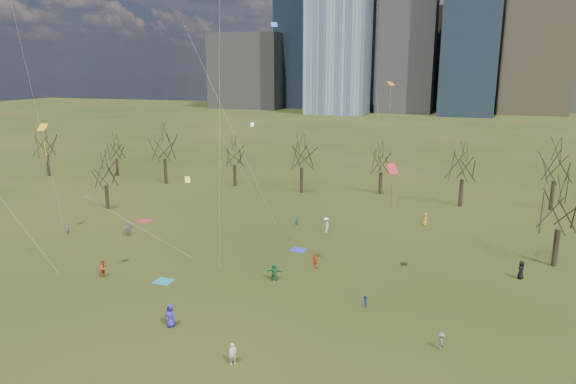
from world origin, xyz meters
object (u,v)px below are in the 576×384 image
(blanket_crimson, at_px, (144,221))
(person_1, at_px, (233,354))
(blanket_navy, at_px, (299,250))
(person_0, at_px, (170,316))
(person_2, at_px, (104,268))
(person_4, at_px, (315,261))
(blanket_teal, at_px, (163,281))

(blanket_crimson, distance_m, person_1, 36.25)
(blanket_navy, bearing_deg, person_1, -83.97)
(blanket_navy, xyz_separation_m, blanket_crimson, (-22.21, 4.05, 0.00))
(person_0, bearing_deg, blanket_crimson, 123.09)
(blanket_navy, distance_m, person_0, 19.87)
(person_1, bearing_deg, blanket_navy, 52.83)
(person_2, bearing_deg, person_4, -50.11)
(person_2, bearing_deg, person_1, -102.87)
(person_4, bearing_deg, blanket_crimson, 14.87)
(blanket_teal, distance_m, person_0, 9.00)
(person_4, bearing_deg, person_1, 121.44)
(blanket_crimson, bearing_deg, person_0, -52.52)
(blanket_navy, height_order, person_2, person_2)
(person_2, height_order, person_4, person_2)
(blanket_teal, bearing_deg, person_0, -54.82)
(blanket_crimson, xyz_separation_m, person_4, (25.37, -8.75, 0.78))
(blanket_crimson, height_order, person_0, person_0)
(blanket_teal, xyz_separation_m, person_4, (12.55, 7.37, 0.78))
(person_2, bearing_deg, person_0, -104.61)
(person_0, relative_size, person_4, 1.14)
(blanket_crimson, bearing_deg, blanket_navy, -10.34)
(blanket_teal, height_order, blanket_crimson, same)
(person_0, height_order, person_2, person_0)
(person_0, relative_size, person_2, 1.01)
(blanket_teal, xyz_separation_m, person_1, (11.78, -10.50, 0.74))
(blanket_crimson, distance_m, person_2, 18.38)
(person_4, bearing_deg, person_0, 97.20)
(blanket_teal, xyz_separation_m, blanket_navy, (9.40, 12.07, 0.00))
(person_1, bearing_deg, person_4, 44.33)
(blanket_navy, distance_m, blanket_crimson, 22.58)
(blanket_navy, height_order, person_1, person_1)
(blanket_navy, distance_m, person_1, 22.70)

